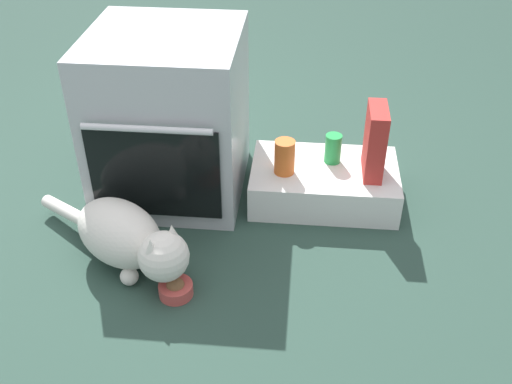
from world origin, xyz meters
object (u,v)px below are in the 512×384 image
pantry_cabinet (324,183)px  food_bowl (176,288)px  oven (169,116)px  sauce_jar (285,157)px  soda_can (333,149)px  cereal_box (375,142)px  cat (127,237)px

pantry_cabinet → food_bowl: 0.78m
oven → food_bowl: size_ratio=5.73×
sauce_jar → soda_can: (0.19, 0.10, -0.01)m
food_bowl → cereal_box: bearing=41.1°
cat → food_bowl: bearing=-0.0°
pantry_cabinet → cereal_box: size_ratio=2.09×
oven → soda_can: size_ratio=5.55×
cat → oven: bearing=117.7°
cat → cereal_box: cereal_box is taller
oven → soda_can: 0.66m
pantry_cabinet → sauce_jar: bearing=-163.2°
oven → pantry_cabinet: bearing=-2.9°
food_bowl → pantry_cabinet: bearing=50.9°
pantry_cabinet → food_bowl: pantry_cabinet is taller
oven → soda_can: (0.65, 0.02, -0.12)m
oven → food_bowl: (0.13, -0.64, -0.31)m
cereal_box → oven: bearing=176.4°
oven → pantry_cabinet: 0.67m
cat → sauce_jar: size_ratio=4.73×
oven → pantry_cabinet: size_ratio=1.14×
sauce_jar → soda_can: bearing=27.3°
food_bowl → cereal_box: (0.67, 0.59, 0.26)m
oven → sauce_jar: 0.48m
food_bowl → cat: (-0.19, 0.13, 0.10)m
pantry_cabinet → sauce_jar: sauce_jar is taller
oven → cat: 0.55m
oven → cat: oven is taller
cat → soda_can: bearing=70.6°
cereal_box → cat: bearing=-151.8°
pantry_cabinet → sauce_jar: (-0.16, -0.05, 0.14)m
food_bowl → oven: bearing=101.8°
soda_can → cat: bearing=-143.3°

